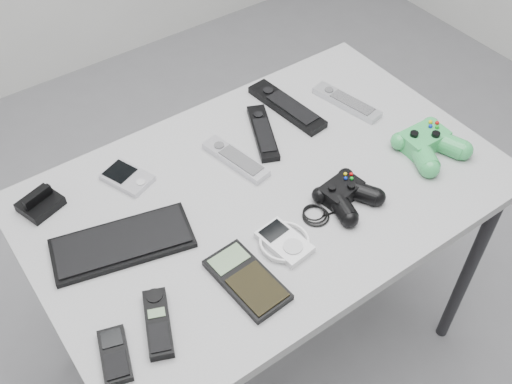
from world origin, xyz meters
TOP-DOWN VIEW (x-y plane):
  - floor at (0.00, 0.00)m, footprint 3.50×3.50m
  - desk at (-0.09, 0.10)m, footprint 1.04×0.67m
  - pda_keyboard at (-0.42, 0.14)m, footprint 0.30×0.18m
  - dock_bracket at (-0.51, 0.33)m, footprint 0.10×0.09m
  - pda at (-0.32, 0.30)m, footprint 0.10×0.13m
  - remote_silver_a at (-0.10, 0.21)m, footprint 0.08×0.18m
  - remote_black_a at (0.01, 0.25)m, footprint 0.12×0.19m
  - remote_black_b at (0.12, 0.29)m, footprint 0.08×0.24m
  - remote_silver_b at (0.25, 0.22)m, footprint 0.08×0.19m
  - mobile_phone at (-0.54, -0.08)m, footprint 0.08×0.12m
  - cordless_handset at (-0.45, -0.07)m, footprint 0.09×0.14m
  - calculator at (-0.26, -0.08)m, footprint 0.10×0.18m
  - mp3_player at (-0.15, -0.05)m, footprint 0.12×0.12m
  - controller_black at (0.03, -0.03)m, footprint 0.23×0.16m
  - controller_green at (0.29, -0.02)m, footprint 0.16×0.17m

SIDE VIEW (x-z plane):
  - floor at x=0.00m, z-range 0.00..0.00m
  - desk at x=-0.09m, z-range 0.29..0.98m
  - pda at x=-0.32m, z-range 0.70..0.71m
  - pda_keyboard at x=-0.42m, z-range 0.70..0.71m
  - calculator at x=-0.26m, z-range 0.70..0.71m
  - mobile_phone at x=-0.54m, z-range 0.70..0.71m
  - remote_silver_b at x=0.25m, z-range 0.70..0.72m
  - remote_black_a at x=0.01m, z-range 0.70..0.72m
  - remote_silver_a at x=-0.10m, z-range 0.70..0.72m
  - mp3_player at x=-0.15m, z-range 0.70..0.72m
  - cordless_handset at x=-0.45m, z-range 0.70..0.72m
  - remote_black_b at x=0.12m, z-range 0.70..0.72m
  - controller_black at x=0.03m, z-range 0.70..0.74m
  - dock_bracket at x=-0.51m, z-range 0.70..0.74m
  - controller_green at x=0.29m, z-range 0.70..0.75m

